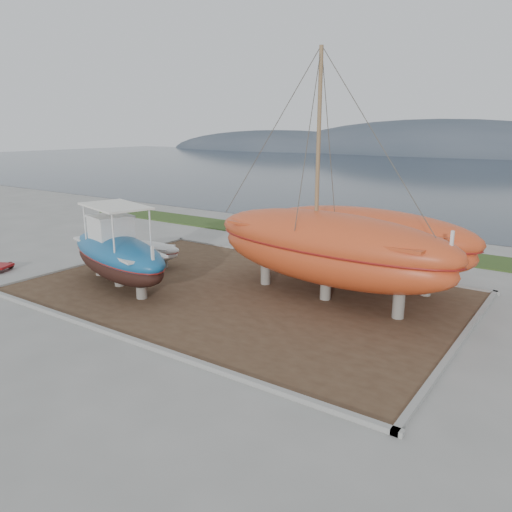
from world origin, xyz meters
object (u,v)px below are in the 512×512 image
Objects in this scene: orange_bare_hull at (362,247)px; orange_sailboat at (329,179)px; white_dinghy at (142,254)px; blue_caique at (117,246)px.

orange_sailboat is at bearing -95.77° from orange_bare_hull.
orange_sailboat is at bearing -14.77° from white_dinghy.
orange_bare_hull is at bearing 90.10° from orange_sailboat.
orange_sailboat is 1.08× the size of orange_bare_hull.
orange_sailboat is at bearing 39.61° from blue_caique.
orange_sailboat is (8.36, 3.62, 3.09)m from blue_caique.
white_dinghy is 0.37× the size of orange_sailboat.
blue_caique is 9.62m from orange_sailboat.
blue_caique is at bearing -143.28° from orange_bare_hull.
white_dinghy is (-1.66, 2.86, -1.19)m from blue_caique.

